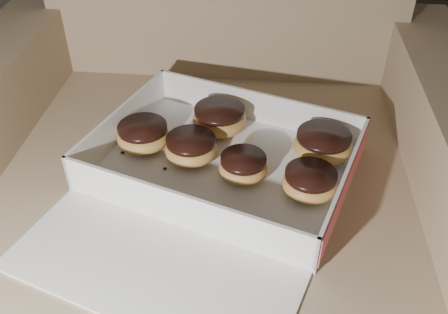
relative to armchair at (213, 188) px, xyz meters
name	(u,v)px	position (x,y,z in m)	size (l,w,h in m)	color
armchair	(213,188)	(0.00, 0.00, 0.00)	(0.99, 0.83, 1.03)	#91795C
bakery_box	(215,179)	(0.02, -0.14, 0.15)	(0.58, 0.62, 0.07)	white
donut_a	(323,145)	(0.21, -0.06, 0.17)	(0.11, 0.11, 0.05)	#D6934A
donut_b	(191,148)	(-0.03, -0.08, 0.17)	(0.10, 0.10, 0.05)	#D6934A
donut_c	(310,182)	(0.18, -0.16, 0.17)	(0.09, 0.09, 0.05)	#D6934A
donut_d	(143,135)	(-0.12, -0.06, 0.17)	(0.10, 0.10, 0.05)	#D6934A
donut_e	(243,166)	(0.07, -0.12, 0.17)	(0.09, 0.09, 0.04)	#D6934A
donut_f	(220,119)	(0.01, 0.01, 0.17)	(0.11, 0.11, 0.05)	#D6934A
crumb_a	(122,153)	(-0.16, -0.08, 0.15)	(0.01, 0.01, 0.00)	black
crumb_b	(165,169)	(-0.07, -0.12, 0.15)	(0.01, 0.01, 0.00)	black
crumb_c	(267,227)	(0.11, -0.24, 0.15)	(0.01, 0.01, 0.00)	black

